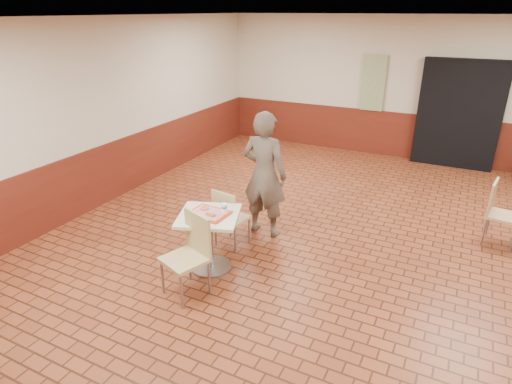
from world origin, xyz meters
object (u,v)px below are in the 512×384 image
at_px(chair_main_front, 190,251).
at_px(chair_main_back, 229,215).
at_px(long_john_donut, 211,214).
at_px(serving_tray, 209,213).
at_px(customer, 264,175).
at_px(main_table, 210,232).
at_px(ring_donut, 204,208).
at_px(paper_cup, 224,207).
at_px(chair_second_left, 499,210).

relative_size(chair_main_front, chair_main_back, 1.14).
relative_size(chair_main_back, long_john_donut, 5.87).
xyz_separation_m(serving_tray, long_john_donut, (0.07, -0.06, 0.03)).
distance_m(chair_main_front, customer, 1.74).
xyz_separation_m(main_table, ring_donut, (-0.10, 0.06, 0.29)).
bearing_deg(ring_donut, serving_tray, -31.69).
distance_m(main_table, chair_main_front, 0.52).
bearing_deg(main_table, chair_main_back, 95.97).
height_order(long_john_donut, paper_cup, paper_cup).
relative_size(customer, paper_cup, 19.13).
bearing_deg(customer, ring_donut, 75.69).
bearing_deg(main_table, chair_second_left, 36.25).
distance_m(long_john_donut, chair_second_left, 4.02).
bearing_deg(main_table, paper_cup, 40.19).
bearing_deg(customer, main_table, 81.13).
xyz_separation_m(main_table, chair_second_left, (3.25, 2.38, -0.01)).
bearing_deg(chair_main_back, main_table, 103.71).
distance_m(main_table, paper_cup, 0.38).
distance_m(chair_main_back, serving_tray, 0.66).
bearing_deg(chair_main_back, customer, -105.99).
distance_m(chair_main_front, chair_second_left, 4.31).
bearing_deg(serving_tray, main_table, -153.43).
bearing_deg(chair_second_left, chair_main_front, 141.48).
bearing_deg(ring_donut, paper_cup, 14.39).
bearing_deg(paper_cup, serving_tray, -139.81).
bearing_deg(chair_main_front, chair_second_left, 62.09).
bearing_deg(serving_tray, chair_main_back, 95.97).
bearing_deg(long_john_donut, serving_tray, 140.30).
distance_m(chair_main_back, paper_cup, 0.63).
bearing_deg(chair_main_back, ring_donut, 93.55).
bearing_deg(paper_cup, chair_second_left, 36.05).
distance_m(chair_main_front, long_john_donut, 0.53).
relative_size(ring_donut, paper_cup, 1.12).
height_order(serving_tray, paper_cup, paper_cup).
distance_m(customer, paper_cup, 1.05).
xyz_separation_m(ring_donut, chair_second_left, (3.35, 2.32, -0.30)).
bearing_deg(chair_main_front, chair_main_back, 116.37).
relative_size(customer, long_john_donut, 12.62).
bearing_deg(serving_tray, customer, 80.53).
height_order(main_table, chair_main_back, chair_main_back).
xyz_separation_m(chair_main_back, long_john_donut, (0.14, -0.65, 0.34)).
xyz_separation_m(long_john_donut, chair_second_left, (3.18, 2.45, -0.31)).
height_order(main_table, long_john_donut, long_john_donut).
distance_m(serving_tray, ring_donut, 0.12).
height_order(chair_main_front, customer, customer).
relative_size(main_table, paper_cup, 7.95).
relative_size(chair_main_front, chair_second_left, 1.08).
relative_size(customer, chair_second_left, 2.03).
bearing_deg(chair_main_front, long_john_donut, 108.85).
height_order(chair_main_back, serving_tray, chair_main_back).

